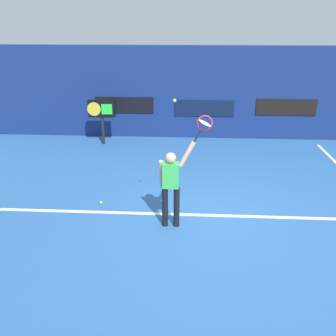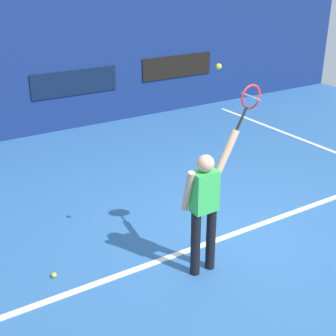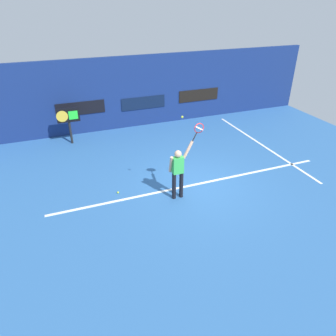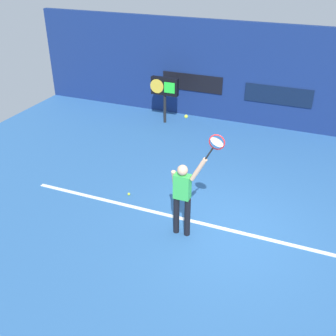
{
  "view_description": "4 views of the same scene",
  "coord_description": "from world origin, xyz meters",
  "px_view_note": "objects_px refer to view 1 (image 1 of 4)",
  "views": [
    {
      "loc": [
        -0.54,
        -7.49,
        4.17
      ],
      "look_at": [
        -1.01,
        0.29,
        1.06
      ],
      "focal_mm": 39.4,
      "sensor_mm": 36.0,
      "label": 1
    },
    {
      "loc": [
        -4.13,
        -4.7,
        3.84
      ],
      "look_at": [
        -1.01,
        0.26,
        1.28
      ],
      "focal_mm": 50.44,
      "sensor_mm": 36.0,
      "label": 2
    },
    {
      "loc": [
        -4.24,
        -8.29,
        5.82
      ],
      "look_at": [
        -1.23,
        -0.43,
        1.15
      ],
      "focal_mm": 33.6,
      "sensor_mm": 36.0,
      "label": 3
    },
    {
      "loc": [
        1.51,
        -7.12,
        5.58
      ],
      "look_at": [
        -1.26,
        -0.36,
        1.51
      ],
      "focal_mm": 43.55,
      "sensor_mm": 36.0,
      "label": 4
    }
  ],
  "objects_px": {
    "tennis_player": "(171,183)",
    "scoreboard_clock": "(102,110)",
    "tennis_racket": "(204,125)",
    "tennis_ball": "(175,101)",
    "spare_ball": "(101,203)"
  },
  "relations": [
    {
      "from": "tennis_player",
      "to": "scoreboard_clock",
      "type": "height_order",
      "value": "tennis_player"
    },
    {
      "from": "scoreboard_clock",
      "to": "tennis_racket",
      "type": "bearing_deg",
      "value": -58.89
    },
    {
      "from": "scoreboard_clock",
      "to": "tennis_ball",
      "type": "bearing_deg",
      "value": -63.7
    },
    {
      "from": "tennis_player",
      "to": "scoreboard_clock",
      "type": "xyz_separation_m",
      "value": [
        -2.75,
        5.62,
        0.23
      ]
    },
    {
      "from": "spare_ball",
      "to": "tennis_player",
      "type": "bearing_deg",
      "value": -27.51
    },
    {
      "from": "tennis_player",
      "to": "spare_ball",
      "type": "height_order",
      "value": "tennis_player"
    },
    {
      "from": "tennis_racket",
      "to": "spare_ball",
      "type": "height_order",
      "value": "tennis_racket"
    },
    {
      "from": "tennis_player",
      "to": "tennis_ball",
      "type": "xyz_separation_m",
      "value": [
        0.07,
        -0.08,
        1.76
      ]
    },
    {
      "from": "tennis_player",
      "to": "spare_ball",
      "type": "distance_m",
      "value": 2.22
    },
    {
      "from": "tennis_ball",
      "to": "scoreboard_clock",
      "type": "relative_size",
      "value": 0.04
    },
    {
      "from": "scoreboard_clock",
      "to": "spare_ball",
      "type": "xyz_separation_m",
      "value": [
        0.99,
        -4.7,
        -1.21
      ]
    },
    {
      "from": "tennis_ball",
      "to": "spare_ball",
      "type": "xyz_separation_m",
      "value": [
        -1.83,
        1.0,
        -2.74
      ]
    },
    {
      "from": "tennis_player",
      "to": "spare_ball",
      "type": "bearing_deg",
      "value": 152.49
    },
    {
      "from": "tennis_player",
      "to": "tennis_racket",
      "type": "xyz_separation_m",
      "value": [
        0.64,
        -0.0,
        1.28
      ]
    },
    {
      "from": "tennis_player",
      "to": "tennis_racket",
      "type": "height_order",
      "value": "tennis_racket"
    }
  ]
}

